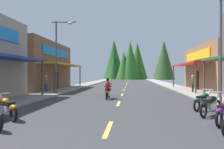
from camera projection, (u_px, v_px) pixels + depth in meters
The scene contains 14 objects.
ground at pixel (125, 88), 30.35m from camera, with size 10.82×92.32×0.10m, color #38383A.
sidewalk_left at pixel (74, 87), 30.88m from camera, with size 2.57×92.32×0.12m, color gray.
sidewalk_right at pixel (177, 88), 29.81m from camera, with size 2.57×92.32×0.12m, color #9E9991.
centerline_dashes at pixel (126, 86), 35.40m from camera, with size 0.16×69.79×0.01m.
storefront_left_far at pixel (23, 66), 27.76m from camera, with size 9.90×12.78×5.53m.
streetlamp_left at pixel (60, 47), 20.54m from camera, with size 2.19×0.30×6.49m.
streetlamp_right at pixel (215, 31), 13.16m from camera, with size 2.19×0.30×6.56m.
motorcycle_parked_right_3 at pixel (211, 105), 10.28m from camera, with size 1.47×1.69×1.04m.
motorcycle_parked_right_4 at pixel (203, 100), 11.90m from camera, with size 1.47×1.69×1.04m.
motorcycle_parked_left_3 at pixel (7, 107), 9.45m from camera, with size 1.66×1.51×1.04m.
rider_cruising_lead at pixel (108, 90), 17.16m from camera, with size 0.60×2.14×1.57m.
pedestrian_by_shop at pixel (46, 82), 22.15m from camera, with size 0.43×0.45×1.74m.
pedestrian_strolling at pixel (193, 83), 22.09m from camera, with size 0.29×0.57×1.74m.
treeline_backdrop at pixel (134, 61), 77.04m from camera, with size 23.31×13.90×13.51m.
Camera 1 is at (0.75, 0.78, 1.86)m, focal length 37.42 mm.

